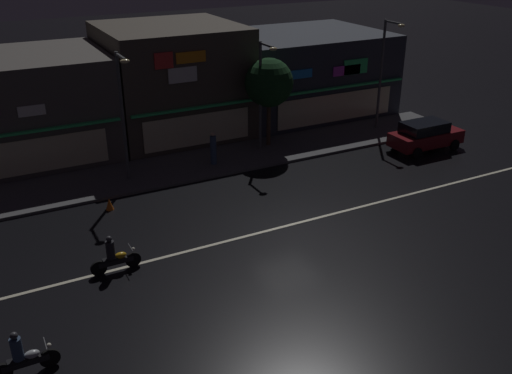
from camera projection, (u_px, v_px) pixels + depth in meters
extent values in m
plane|color=black|center=(288.00, 226.00, 24.41)|extent=(140.00, 140.00, 0.00)
cube|color=beige|center=(288.00, 225.00, 24.41)|extent=(30.17, 0.16, 0.01)
cube|color=#4C4C4F|center=(212.00, 161.00, 30.98)|extent=(31.75, 4.02, 0.14)
cube|color=#4C443A|center=(172.00, 80.00, 34.42)|extent=(7.96, 7.73, 6.58)
cube|color=#33E572|center=(197.00, 108.00, 31.49)|extent=(7.56, 0.24, 0.12)
cube|color=red|center=(164.00, 61.00, 29.66)|extent=(1.02, 0.08, 0.85)
cube|color=orange|center=(191.00, 57.00, 30.29)|extent=(1.69, 0.08, 0.60)
cube|color=white|center=(183.00, 75.00, 30.44)|extent=(1.63, 0.08, 0.82)
cube|color=beige|center=(198.00, 130.00, 32.08)|extent=(6.37, 0.06, 1.80)
cube|color=#56514C|center=(6.00, 109.00, 30.53)|extent=(10.87, 7.55, 5.65)
cube|color=#33E572|center=(15.00, 134.00, 27.48)|extent=(10.32, 0.24, 0.12)
cube|color=white|center=(32.00, 111.00, 27.49)|extent=(1.29, 0.08, 0.52)
cube|color=beige|center=(20.00, 158.00, 28.07)|extent=(8.69, 0.06, 1.80)
cube|color=#2D333D|center=(302.00, 72.00, 38.96)|extent=(10.70, 8.41, 5.39)
cube|color=#33E572|center=(338.00, 88.00, 35.51)|extent=(10.17, 0.24, 0.12)
cube|color=#268CF2|center=(297.00, 74.00, 33.82)|extent=(2.08, 0.08, 0.53)
cube|color=#33E572|center=(356.00, 67.00, 35.62)|extent=(1.80, 0.08, 0.94)
cube|color=#D83FD8|center=(347.00, 70.00, 35.40)|extent=(2.04, 0.08, 0.61)
cube|color=beige|center=(336.00, 107.00, 36.10)|extent=(8.56, 0.06, 1.80)
cylinder|color=#47494C|center=(123.00, 118.00, 27.30)|extent=(0.16, 0.16, 6.40)
cube|color=#47494C|center=(120.00, 56.00, 25.45)|extent=(0.10, 1.40, 0.10)
ellipsoid|color=#F9E099|center=(125.00, 61.00, 24.92)|extent=(0.44, 0.32, 0.20)
cylinder|color=#47494C|center=(260.00, 97.00, 31.43)|extent=(0.16, 0.16, 6.09)
cube|color=#47494C|center=(267.00, 45.00, 29.64)|extent=(0.10, 1.40, 0.10)
ellipsoid|color=#F9E099|center=(273.00, 49.00, 29.11)|extent=(0.44, 0.32, 0.20)
cylinder|color=#47494C|center=(381.00, 75.00, 34.75)|extent=(0.16, 0.16, 6.70)
cube|color=#47494C|center=(393.00, 23.00, 32.84)|extent=(0.10, 1.40, 0.10)
ellipsoid|color=#F9E099|center=(401.00, 26.00, 32.30)|extent=(0.44, 0.32, 0.20)
cylinder|color=#334766|center=(213.00, 150.00, 30.18)|extent=(0.33, 0.33, 1.56)
sphere|color=tan|center=(213.00, 134.00, 29.81)|extent=(0.22, 0.22, 0.22)
cylinder|color=#473323|center=(269.00, 123.00, 32.68)|extent=(0.24, 0.24, 2.59)
sphere|color=#143819|center=(269.00, 83.00, 31.69)|extent=(2.75, 2.75, 2.75)
cube|color=maroon|center=(426.00, 138.00, 32.65)|extent=(4.30, 1.78, 0.76)
cube|color=black|center=(424.00, 127.00, 32.28)|extent=(2.58, 1.57, 0.60)
cube|color=#F9F2CC|center=(445.00, 128.00, 33.99)|extent=(0.08, 0.20, 0.12)
cube|color=#F9F2CC|center=(461.00, 134.00, 33.01)|extent=(0.08, 0.20, 0.12)
cylinder|color=black|center=(432.00, 136.00, 34.12)|extent=(0.62, 0.20, 0.62)
cylinder|color=black|center=(454.00, 145.00, 32.69)|extent=(0.62, 0.20, 0.62)
cylinder|color=black|center=(396.00, 143.00, 32.93)|extent=(0.62, 0.20, 0.62)
cylinder|color=black|center=(417.00, 153.00, 31.49)|extent=(0.62, 0.20, 0.62)
cylinder|color=black|center=(50.00, 358.00, 16.42)|extent=(0.60, 0.08, 0.60)
cylinder|color=black|center=(2.00, 373.00, 15.87)|extent=(0.60, 0.10, 0.60)
cube|color=black|center=(26.00, 363.00, 16.11)|extent=(1.30, 0.14, 0.20)
ellipsoid|color=#B2B7BC|center=(32.00, 354.00, 16.10)|extent=(0.44, 0.26, 0.24)
cube|color=black|center=(17.00, 361.00, 15.96)|extent=(0.56, 0.22, 0.10)
cylinder|color=slate|center=(45.00, 343.00, 16.17)|extent=(0.03, 0.60, 0.03)
sphere|color=white|center=(49.00, 345.00, 16.25)|extent=(0.14, 0.14, 0.14)
cylinder|color=#334766|center=(17.00, 349.00, 15.81)|extent=(0.32, 0.32, 0.70)
sphere|color=#333338|center=(14.00, 336.00, 15.62)|extent=(0.22, 0.22, 0.22)
cylinder|color=black|center=(133.00, 260.00, 21.32)|extent=(0.60, 0.08, 0.60)
cylinder|color=black|center=(99.00, 268.00, 20.77)|extent=(0.60, 0.10, 0.60)
cube|color=black|center=(116.00, 262.00, 21.00)|extent=(1.30, 0.14, 0.20)
ellipsoid|color=gold|center=(121.00, 255.00, 21.00)|extent=(0.44, 0.26, 0.24)
cube|color=black|center=(110.00, 260.00, 20.86)|extent=(0.56, 0.22, 0.10)
cylinder|color=slate|center=(131.00, 247.00, 21.07)|extent=(0.03, 0.60, 0.03)
sphere|color=white|center=(133.00, 249.00, 21.15)|extent=(0.14, 0.14, 0.14)
cylinder|color=#232328|center=(110.00, 250.00, 20.71)|extent=(0.32, 0.32, 0.70)
sphere|color=#333338|center=(109.00, 239.00, 20.52)|extent=(0.22, 0.22, 0.22)
cone|color=orange|center=(109.00, 204.00, 25.70)|extent=(0.36, 0.36, 0.55)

